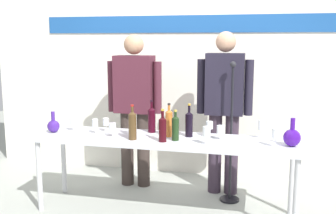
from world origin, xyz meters
name	(u,v)px	position (x,y,z in m)	size (l,w,h in m)	color
ground_plane	(164,212)	(0.00, 0.00, 0.00)	(10.00, 10.00, 0.00)	#A5AAA1
back_wall	(188,51)	(0.00, 1.21, 1.50)	(5.10, 0.11, 3.00)	white
display_table	(164,144)	(0.00, 0.00, 0.67)	(2.47, 0.58, 0.73)	silver
decanter_blue_left	(53,126)	(-1.12, -0.03, 0.80)	(0.12, 0.12, 0.21)	#43218A
decanter_blue_right	(292,137)	(1.13, -0.03, 0.81)	(0.15, 0.15, 0.25)	#421394
presenter_left	(135,101)	(-0.49, 0.63, 0.97)	(0.61, 0.22, 1.69)	#372C28
presenter_right	(224,103)	(0.49, 0.63, 0.98)	(0.58, 0.22, 1.72)	#372A38
wine_bottle_0	(175,127)	(0.12, -0.06, 0.85)	(0.07, 0.07, 0.28)	#1B3215
wine_bottle_1	(133,123)	(-0.31, 0.02, 0.85)	(0.07, 0.07, 0.29)	black
wine_bottle_2	(169,122)	(0.03, 0.06, 0.87)	(0.07, 0.07, 0.32)	#C86C29
wine_bottle_3	(152,119)	(-0.18, 0.20, 0.87)	(0.08, 0.08, 0.32)	#350615
wine_bottle_4	(189,123)	(0.21, 0.11, 0.86)	(0.07, 0.07, 0.31)	black
wine_bottle_5	(163,128)	(0.02, -0.13, 0.86)	(0.07, 0.07, 0.30)	#36070E
wine_bottle_6	(132,125)	(-0.27, -0.12, 0.87)	(0.07, 0.07, 0.32)	#4C361C
wine_glass_left_0	(95,123)	(-0.70, 0.02, 0.83)	(0.06, 0.06, 0.14)	white
wine_glass_left_1	(73,121)	(-0.96, 0.07, 0.83)	(0.07, 0.07, 0.14)	white
wine_glass_left_2	(106,122)	(-0.63, 0.12, 0.83)	(0.06, 0.06, 0.14)	white
wine_glass_left_3	(112,127)	(-0.48, -0.07, 0.83)	(0.07, 0.07, 0.13)	white
wine_glass_right_0	(207,132)	(0.41, -0.14, 0.84)	(0.07, 0.07, 0.16)	white
wine_glass_right_1	(209,126)	(0.40, 0.13, 0.84)	(0.07, 0.07, 0.15)	white
wine_glass_right_2	(276,134)	(0.99, -0.08, 0.84)	(0.06, 0.06, 0.16)	white
wine_glass_right_3	(262,125)	(0.88, 0.19, 0.86)	(0.07, 0.07, 0.17)	white
wine_glass_right_4	(221,130)	(0.51, 0.06, 0.83)	(0.07, 0.07, 0.13)	white
microphone_stand	(231,156)	(0.59, 0.42, 0.47)	(0.20, 0.20, 1.43)	black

